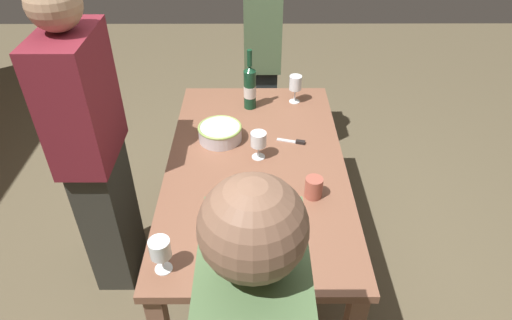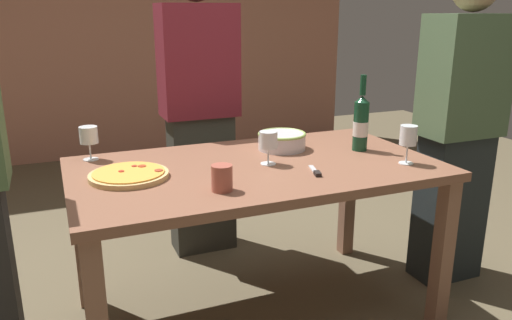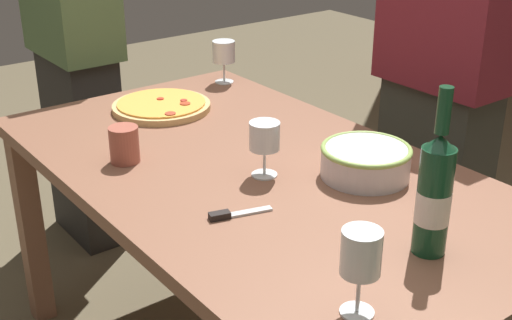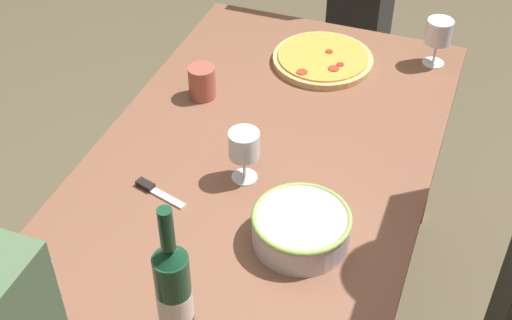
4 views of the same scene
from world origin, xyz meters
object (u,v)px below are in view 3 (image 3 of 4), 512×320
dining_table (256,198)px  person_guest_right (74,49)px  serving_bowl (366,160)px  person_host (444,77)px  cup_amber (124,145)px  wine_bottle (434,194)px  wine_glass_by_bottle (224,53)px  pizza_knife (232,214)px  pizza (162,106)px  wine_glass_near_pizza (361,255)px  wine_glass_far_left (265,138)px

dining_table → person_guest_right: person_guest_right is taller
dining_table → person_guest_right: (-1.20, 0.01, 0.16)m
serving_bowl → person_host: (-0.24, 0.60, 0.05)m
serving_bowl → cup_amber: cup_amber is taller
wine_bottle → wine_glass_by_bottle: wine_bottle is taller
dining_table → cup_amber: 0.39m
wine_glass_by_bottle → pizza_knife: wine_glass_by_bottle is taller
cup_amber → person_guest_right: size_ratio=0.06×
wine_bottle → wine_glass_by_bottle: 1.27m
pizza → cup_amber: cup_amber is taller
person_host → wine_glass_near_pizza: bearing=30.4°
wine_glass_by_bottle → wine_glass_far_left: 0.81m
pizza → wine_bottle: bearing=0.5°
cup_amber → person_guest_right: 0.99m
person_host → wine_glass_far_left: bearing=3.7°
wine_bottle → person_guest_right: person_guest_right is taller
dining_table → serving_bowl: serving_bowl is taller
pizza → person_host: (0.52, 0.77, 0.09)m
dining_table → pizza_knife: size_ratio=10.41×
wine_glass_by_bottle → wine_bottle: bearing=-14.8°
serving_bowl → pizza_knife: bearing=-94.5°
person_guest_right → pizza: bearing=1.9°
wine_bottle → wine_glass_far_left: (-0.51, -0.05, -0.03)m
serving_bowl → person_host: bearing=111.8°
wine_glass_by_bottle → person_guest_right: person_guest_right is taller
person_host → cup_amber: bearing=-13.6°
serving_bowl → pizza_knife: 0.41m
pizza → wine_glass_by_bottle: 0.37m
wine_bottle → wine_glass_near_pizza: 0.28m
wine_bottle → wine_glass_far_left: wine_bottle is taller
person_host → person_guest_right: (-1.17, -0.78, -0.03)m
pizza → serving_bowl: size_ratio=1.36×
serving_bowl → cup_amber: 0.65m
wine_glass_by_bottle → person_host: person_host is taller
person_guest_right → serving_bowl: bearing=7.9°
pizza → wine_glass_near_pizza: bearing=-12.7°
dining_table → pizza_knife: (0.18, -0.21, 0.10)m
dining_table → wine_glass_near_pizza: (0.62, -0.24, 0.22)m
wine_bottle → cup_amber: (-0.81, -0.30, -0.09)m
person_guest_right → wine_glass_far_left: bearing=-0.6°
cup_amber → person_guest_right: bearing=164.0°
dining_table → wine_glass_near_pizza: size_ratio=9.24×
wine_glass_far_left → pizza_knife: wine_glass_far_left is taller
pizza → cup_amber: size_ratio=3.19×
cup_amber → person_host: size_ratio=0.06×
pizza → wine_glass_by_bottle: (-0.12, 0.33, 0.10)m
person_guest_right → wine_glass_by_bottle: bearing=34.0°
person_host → wine_glass_by_bottle: bearing=-57.7°
wine_glass_far_left → pizza_knife: size_ratio=0.97×
dining_table → pizza: size_ratio=4.98×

